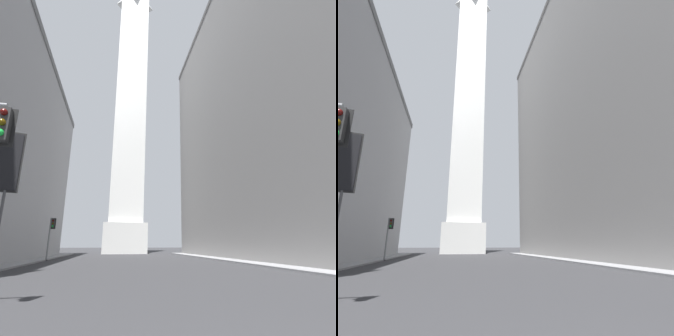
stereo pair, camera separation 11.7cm
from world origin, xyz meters
TOP-DOWN VIEW (x-y plane):
  - sidewalk_right at (12.71, 21.50)m, footprint 5.00×71.67m
  - building_right at (23.02, 29.62)m, footprint 21.42×53.79m
  - obelisk at (0.00, 59.72)m, footprint 9.39×9.39m
  - traffic_light_mid_left at (-10.08, 33.34)m, footprint 0.77×0.51m

SIDE VIEW (x-z plane):
  - sidewalk_right at x=12.71m, z-range 0.00..0.15m
  - traffic_light_mid_left at x=-10.08m, z-range 0.82..5.89m
  - building_right at x=23.02m, z-range 0.01..45.00m
  - obelisk at x=0.00m, z-range -1.59..76.35m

